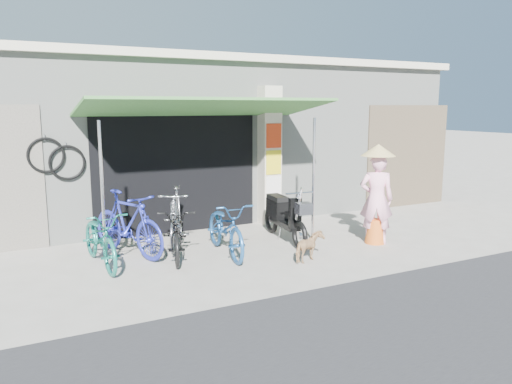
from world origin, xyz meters
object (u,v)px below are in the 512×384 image
bike_blue (128,223)px  street_dog (309,247)px  bike_black (176,232)px  bike_silver (176,218)px  bike_navy (226,228)px  bike_teal (101,238)px  moped (284,216)px  nun (376,195)px

bike_blue → street_dog: bearing=-57.2°
bike_blue → bike_black: (0.69, -0.52, -0.12)m
bike_silver → bike_navy: 1.06m
bike_black → street_dog: bearing=-17.3°
bike_teal → bike_blue: size_ratio=0.94×
bike_teal → moped: bearing=-4.3°
bike_teal → nun: (4.89, -0.91, 0.45)m
bike_silver → bike_blue: bearing=-149.8°
moped → nun: nun is taller
bike_navy → moped: 1.41m
bike_teal → street_dog: size_ratio=3.01×
bike_black → bike_navy: size_ratio=0.94×
bike_blue → bike_black: size_ratio=1.10×
bike_black → bike_navy: (0.84, -0.21, 0.03)m
bike_teal → bike_black: 1.23m
bike_black → nun: (3.66, -0.81, 0.47)m
bike_blue → bike_silver: 0.90m
bike_silver → moped: size_ratio=0.99×
bike_silver → nun: bearing=0.1°
bike_teal → nun: bearing=-15.5°
bike_teal → bike_blue: 0.68m
bike_blue → bike_black: bearing=-60.3°
moped → bike_black: bearing=-170.3°
bike_teal → bike_silver: bearing=15.3°
bike_teal → nun: nun is taller
bike_navy → bike_teal: bearing=176.6°
bike_silver → street_dog: 2.54m
bike_blue → nun: bearing=-40.5°
bike_teal → bike_silver: 1.53m
bike_black → moped: (2.20, 0.14, 0.03)m
bike_black → nun: 3.78m
bike_silver → nun: nun is taller
moped → bike_teal: bearing=-173.4°
bike_navy → street_dog: (1.07, -1.01, -0.23)m
bike_blue → bike_navy: bike_blue is taller
bike_silver → bike_navy: bearing=-30.2°
bike_silver → bike_navy: bike_silver is taller
bike_navy → bike_blue: bearing=159.9°
bike_teal → nun: size_ratio=0.95×
nun → moped: bearing=3.3°
bike_teal → bike_navy: bearing=-13.5°
bike_silver → street_dog: (1.71, -1.85, -0.30)m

